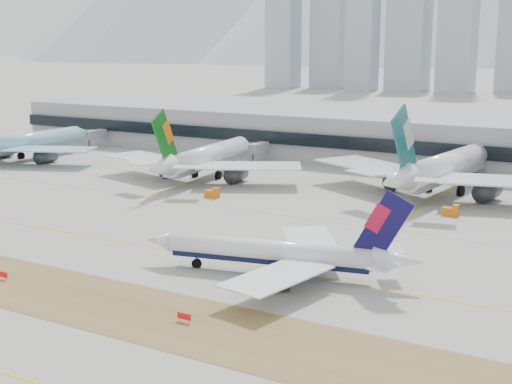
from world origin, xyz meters
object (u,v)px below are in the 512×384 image
Objects in this scene: taxiing_airliner at (279,254)px; widebody_cathay at (444,169)px; widebody_eva at (205,158)px; widebody_korean at (26,143)px; terminal at (384,137)px.

widebody_cathay is (5.32, 78.04, 2.81)m from taxiing_airliner.
widebody_cathay is (64.36, 12.74, 0.80)m from widebody_eva.
widebody_korean is (-128.27, 63.13, 1.83)m from taxiing_airliner.
terminal is at bearing -60.11° from widebody_korean.
taxiing_airliner is 0.67× the size of widebody_cathay.
taxiing_airliner is 125.53m from terminal.
widebody_korean is 117.53m from terminal.
terminal is (101.38, 59.43, 1.85)m from widebody_korean.
taxiing_airliner is at bearing -177.63° from widebody_cathay.
widebody_korean is at bearing -38.24° from taxiing_airliner.
widebody_korean is 69.26m from widebody_eva.
widebody_korean is 134.42m from widebody_cathay.
taxiing_airliner is 0.76× the size of widebody_eva.
widebody_korean is at bearing -149.62° from terminal.
widebody_cathay is 54.95m from terminal.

